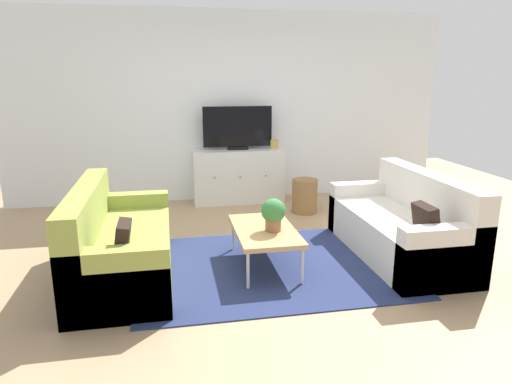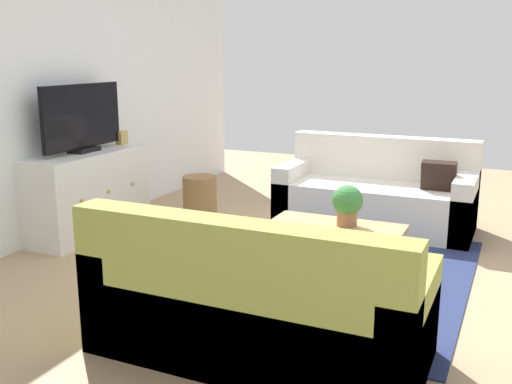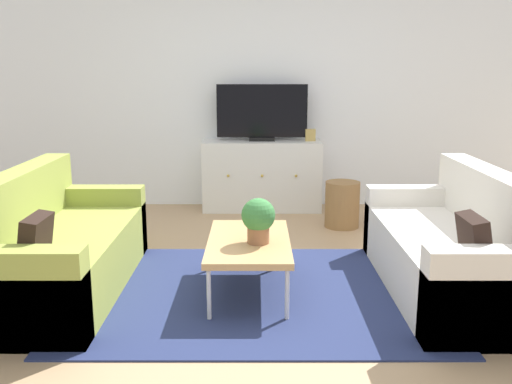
{
  "view_description": "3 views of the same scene",
  "coord_description": "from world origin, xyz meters",
  "px_view_note": "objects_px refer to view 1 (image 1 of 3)",
  "views": [
    {
      "loc": [
        -0.92,
        -4.2,
        1.82
      ],
      "look_at": [
        0.0,
        0.54,
        0.58
      ],
      "focal_mm": 32.28,
      "sensor_mm": 36.0,
      "label": 1
    },
    {
      "loc": [
        -4.11,
        -1.34,
        1.64
      ],
      "look_at": [
        0.0,
        0.54,
        0.58
      ],
      "focal_mm": 41.39,
      "sensor_mm": 36.0,
      "label": 2
    },
    {
      "loc": [
        0.01,
        -3.86,
        1.56
      ],
      "look_at": [
        0.0,
        0.54,
        0.58
      ],
      "focal_mm": 39.35,
      "sensor_mm": 36.0,
      "label": 3
    }
  ],
  "objects_px": {
    "potted_plant": "(273,213)",
    "flat_screen_tv": "(238,128)",
    "coffee_table": "(265,231)",
    "wicker_basket": "(305,196)",
    "couch_right_side": "(405,228)",
    "couch_left_side": "(115,248)",
    "tv_console": "(238,176)",
    "mantel_clock": "(274,144)"
  },
  "relations": [
    {
      "from": "couch_left_side",
      "to": "tv_console",
      "type": "distance_m",
      "value": 2.81
    },
    {
      "from": "wicker_basket",
      "to": "coffee_table",
      "type": "bearing_deg",
      "value": -118.49
    },
    {
      "from": "coffee_table",
      "to": "potted_plant",
      "type": "distance_m",
      "value": 0.23
    },
    {
      "from": "couch_left_side",
      "to": "potted_plant",
      "type": "bearing_deg",
      "value": -3.77
    },
    {
      "from": "coffee_table",
      "to": "tv_console",
      "type": "xyz_separation_m",
      "value": [
        0.12,
        2.39,
        0.03
      ]
    },
    {
      "from": "mantel_clock",
      "to": "wicker_basket",
      "type": "bearing_deg",
      "value": -70.12
    },
    {
      "from": "tv_console",
      "to": "flat_screen_tv",
      "type": "xyz_separation_m",
      "value": [
        -0.0,
        0.02,
        0.69
      ]
    },
    {
      "from": "coffee_table",
      "to": "wicker_basket",
      "type": "height_order",
      "value": "wicker_basket"
    },
    {
      "from": "flat_screen_tv",
      "to": "wicker_basket",
      "type": "height_order",
      "value": "flat_screen_tv"
    },
    {
      "from": "coffee_table",
      "to": "mantel_clock",
      "type": "bearing_deg",
      "value": 74.91
    },
    {
      "from": "couch_left_side",
      "to": "tv_console",
      "type": "bearing_deg",
      "value": 57.62
    },
    {
      "from": "potted_plant",
      "to": "mantel_clock",
      "type": "height_order",
      "value": "mantel_clock"
    },
    {
      "from": "flat_screen_tv",
      "to": "wicker_basket",
      "type": "distance_m",
      "value": 1.38
    },
    {
      "from": "coffee_table",
      "to": "wicker_basket",
      "type": "relative_size",
      "value": 2.21
    },
    {
      "from": "couch_right_side",
      "to": "wicker_basket",
      "type": "distance_m",
      "value": 1.75
    },
    {
      "from": "potted_plant",
      "to": "wicker_basket",
      "type": "bearing_deg",
      "value": 64.32
    },
    {
      "from": "couch_right_side",
      "to": "mantel_clock",
      "type": "height_order",
      "value": "mantel_clock"
    },
    {
      "from": "potted_plant",
      "to": "flat_screen_tv",
      "type": "height_order",
      "value": "flat_screen_tv"
    },
    {
      "from": "potted_plant",
      "to": "wicker_basket",
      "type": "distance_m",
      "value": 1.97
    },
    {
      "from": "coffee_table",
      "to": "wicker_basket",
      "type": "distance_m",
      "value": 1.9
    },
    {
      "from": "couch_left_side",
      "to": "wicker_basket",
      "type": "bearing_deg",
      "value": 35.74
    },
    {
      "from": "couch_left_side",
      "to": "potted_plant",
      "type": "height_order",
      "value": "couch_left_side"
    },
    {
      "from": "coffee_table",
      "to": "potted_plant",
      "type": "relative_size",
      "value": 3.24
    },
    {
      "from": "couch_left_side",
      "to": "tv_console",
      "type": "height_order",
      "value": "couch_left_side"
    },
    {
      "from": "coffee_table",
      "to": "flat_screen_tv",
      "type": "relative_size",
      "value": 1.02
    },
    {
      "from": "flat_screen_tv",
      "to": "mantel_clock",
      "type": "relative_size",
      "value": 7.59
    },
    {
      "from": "couch_right_side",
      "to": "wicker_basket",
      "type": "xyz_separation_m",
      "value": [
        -0.57,
        1.65,
        -0.06
      ]
    },
    {
      "from": "couch_right_side",
      "to": "coffee_table",
      "type": "xyz_separation_m",
      "value": [
        -1.48,
        -0.02,
        0.07
      ]
    },
    {
      "from": "couch_right_side",
      "to": "flat_screen_tv",
      "type": "height_order",
      "value": "flat_screen_tv"
    },
    {
      "from": "flat_screen_tv",
      "to": "wicker_basket",
      "type": "xyz_separation_m",
      "value": [
        0.79,
        -0.74,
        -0.85
      ]
    },
    {
      "from": "couch_right_side",
      "to": "coffee_table",
      "type": "bearing_deg",
      "value": -179.35
    },
    {
      "from": "tv_console",
      "to": "wicker_basket",
      "type": "distance_m",
      "value": 1.08
    },
    {
      "from": "couch_left_side",
      "to": "potted_plant",
      "type": "distance_m",
      "value": 1.48
    },
    {
      "from": "couch_left_side",
      "to": "mantel_clock",
      "type": "relative_size",
      "value": 14.01
    },
    {
      "from": "couch_left_side",
      "to": "coffee_table",
      "type": "distance_m",
      "value": 1.39
    },
    {
      "from": "flat_screen_tv",
      "to": "tv_console",
      "type": "bearing_deg",
      "value": -90.0
    },
    {
      "from": "flat_screen_tv",
      "to": "mantel_clock",
      "type": "distance_m",
      "value": 0.58
    },
    {
      "from": "couch_right_side",
      "to": "potted_plant",
      "type": "relative_size",
      "value": 5.85
    },
    {
      "from": "potted_plant",
      "to": "couch_left_side",
      "type": "bearing_deg",
      "value": 176.23
    },
    {
      "from": "mantel_clock",
      "to": "coffee_table",
      "type": "bearing_deg",
      "value": -105.09
    },
    {
      "from": "couch_right_side",
      "to": "flat_screen_tv",
      "type": "relative_size",
      "value": 1.85
    },
    {
      "from": "coffee_table",
      "to": "wicker_basket",
      "type": "bearing_deg",
      "value": 61.51
    }
  ]
}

